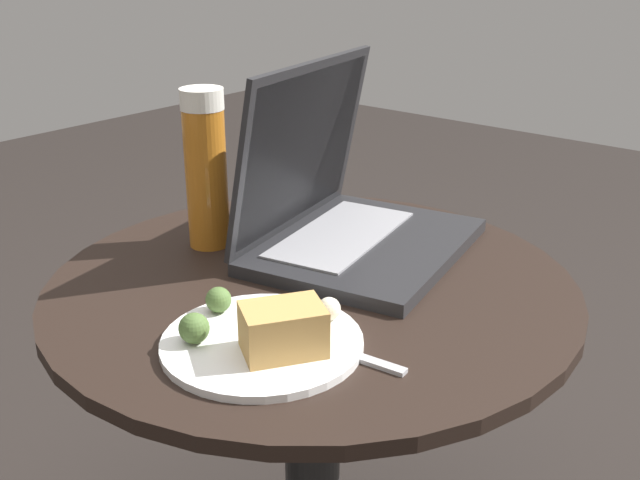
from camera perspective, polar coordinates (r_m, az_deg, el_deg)
table at (r=1.04m, az=-0.61°, el=-11.69°), size 0.67×0.67×0.55m
laptop at (r=1.03m, az=1.76°, el=2.14°), size 0.36×0.30×0.26m
beer_glass at (r=1.04m, az=-8.74°, el=5.36°), size 0.06×0.06×0.22m
snack_plate at (r=0.80m, az=-4.16°, el=-7.24°), size 0.22×0.22×0.06m
fork at (r=0.81m, az=-0.41°, el=-7.84°), size 0.04×0.19×0.00m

